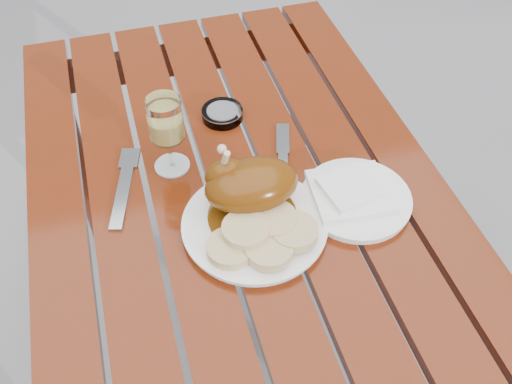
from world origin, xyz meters
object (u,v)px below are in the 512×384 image
dinner_plate (255,225)px  wine_glass (168,135)px  table (238,281)px  side_plate (356,199)px  ashtray (222,114)px

dinner_plate → wine_glass: bearing=119.8°
table → side_plate: (0.21, -0.13, 0.38)m
wine_glass → table: bearing=-29.3°
table → side_plate: 0.45m
table → dinner_plate: size_ratio=4.48×
dinner_plate → side_plate: bearing=2.0°
dinner_plate → wine_glass: (-0.12, 0.20, 0.08)m
side_plate → ashtray: 0.36m
table → ashtray: ashtray is taller
dinner_plate → side_plate: (0.20, 0.01, -0.00)m
table → ashtray: size_ratio=13.24×
table → wine_glass: wine_glass is taller
wine_glass → side_plate: size_ratio=0.80×
dinner_plate → wine_glass: size_ratio=1.59×
wine_glass → ashtray: 0.19m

